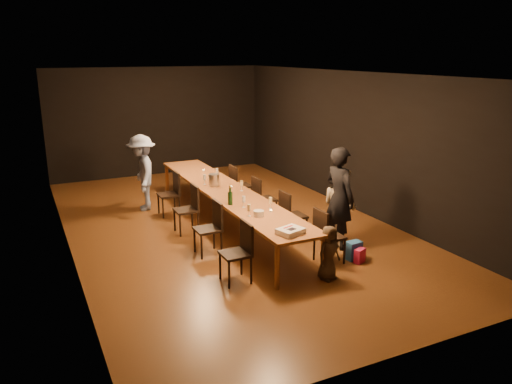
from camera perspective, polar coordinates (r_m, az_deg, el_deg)
name	(u,v)px	position (r m, az deg, el deg)	size (l,w,h in m)	color
ground	(227,226)	(10.12, -3.33, -3.87)	(10.00, 10.00, 0.00)	#3F1E0F
room_shell	(225,123)	(9.63, -3.53, 7.85)	(6.04, 10.04, 3.02)	black
table	(226,192)	(9.91, -3.40, -0.05)	(0.90, 6.00, 0.75)	#93592A
chair_right_0	(330,236)	(8.35, 8.42, -4.97)	(0.42, 0.42, 0.93)	black
chair_right_1	(294,215)	(9.31, 4.31, -2.64)	(0.42, 0.42, 0.93)	black
chair_right_2	(265,199)	(10.32, 0.99, -0.76)	(0.42, 0.42, 0.93)	black
chair_right_3	(241,185)	(11.36, -1.72, 0.79)	(0.42, 0.42, 0.93)	black
chair_left_0	(235,253)	(7.58, -2.38, -6.99)	(0.42, 0.42, 0.93)	black
chair_left_1	(208,229)	(8.63, -5.56, -4.18)	(0.42, 0.42, 0.93)	black
chair_left_2	(186,209)	(9.70, -8.02, -1.98)	(0.42, 0.42, 0.93)	black
chair_left_3	(168,194)	(10.81, -9.98, -0.23)	(0.42, 0.42, 0.93)	black
woman_birthday	(339,198)	(8.91, 9.50, -0.66)	(0.67, 0.44, 1.83)	black
woman_tan	(340,206)	(9.13, 9.57, -1.54)	(0.70, 0.54, 1.43)	#BFAD8F
man_blue	(142,173)	(11.21, -12.87, 2.16)	(1.08, 0.62, 1.67)	#8499CC
child	(329,253)	(7.76, 8.29, -6.88)	(0.42, 0.27, 0.86)	#433425
gift_bag_red	(360,256)	(8.54, 11.76, -7.15)	(0.21, 0.11, 0.24)	#CB1E53
gift_bag_blue	(354,250)	(8.64, 11.10, -6.57)	(0.25, 0.17, 0.32)	#2963B1
birthday_cake	(290,231)	(7.54, 3.96, -4.49)	(0.45, 0.40, 0.09)	white
plate_stack	(259,213)	(8.30, 0.30, -2.47)	(0.18, 0.18, 0.10)	silver
champagne_bottle	(230,195)	(8.91, -2.97, -0.36)	(0.08, 0.08, 0.35)	black
ice_bucket	(214,180)	(10.23, -4.83, 1.40)	(0.22, 0.22, 0.24)	#B3B3B8
wineglass_0	(249,210)	(8.29, -0.80, -2.10)	(0.06, 0.06, 0.21)	beige
wineglass_1	(271,203)	(8.70, 1.67, -1.25)	(0.06, 0.06, 0.21)	beige
wineglass_2	(244,202)	(8.76, -1.41, -1.12)	(0.06, 0.06, 0.21)	silver
wineglass_3	(241,186)	(9.80, -1.67, 0.72)	(0.06, 0.06, 0.21)	beige
wineglass_4	(204,180)	(10.33, -5.91, 1.42)	(0.06, 0.06, 0.21)	silver
wineglass_5	(217,173)	(10.88, -4.48, 2.18)	(0.06, 0.06, 0.21)	silver
tealight_near	(271,211)	(8.53, 1.72, -2.21)	(0.05, 0.05, 0.03)	#B2B7B2
tealight_mid	(231,187)	(10.06, -2.88, 0.57)	(0.05, 0.05, 0.03)	#B2B7B2
tealight_far	(204,171)	(11.52, -6.00, 2.46)	(0.05, 0.05, 0.03)	#B2B7B2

